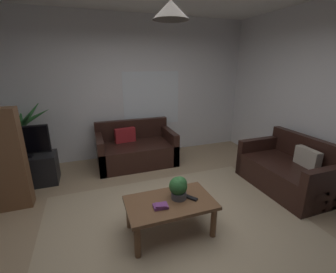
{
  "coord_description": "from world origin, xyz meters",
  "views": [
    {
      "loc": [
        -0.91,
        -2.25,
        1.92
      ],
      "look_at": [
        0.0,
        0.3,
        1.05
      ],
      "focal_mm": 24.32,
      "sensor_mm": 36.0,
      "label": 1
    }
  ],
  "objects_px": {
    "couch_right_side": "(288,172)",
    "tv_stand": "(28,171)",
    "coffee_table": "(170,206)",
    "tv": "(21,142)",
    "book_on_table_1": "(161,205)",
    "potted_plant_on_table": "(179,187)",
    "book_on_table_0": "(161,206)",
    "pendant_lamp": "(171,10)",
    "couch_under_window": "(136,150)",
    "remote_on_table_0": "(191,198)",
    "potted_palm_corner": "(25,140)"
  },
  "relations": [
    {
      "from": "book_on_table_0",
      "to": "tv",
      "type": "height_order",
      "value": "tv"
    },
    {
      "from": "couch_right_side",
      "to": "tv_stand",
      "type": "distance_m",
      "value": 4.22
    },
    {
      "from": "couch_right_side",
      "to": "coffee_table",
      "type": "relative_size",
      "value": 1.39
    },
    {
      "from": "potted_plant_on_table",
      "to": "pendant_lamp",
      "type": "distance_m",
      "value": 1.81
    },
    {
      "from": "book_on_table_0",
      "to": "potted_plant_on_table",
      "type": "distance_m",
      "value": 0.31
    },
    {
      "from": "couch_right_side",
      "to": "tv_stand",
      "type": "relative_size",
      "value": 1.56
    },
    {
      "from": "book_on_table_1",
      "to": "tv_stand",
      "type": "bearing_deg",
      "value": 131.01
    },
    {
      "from": "couch_right_side",
      "to": "book_on_table_0",
      "type": "bearing_deg",
      "value": -80.05
    },
    {
      "from": "book_on_table_0",
      "to": "potted_plant_on_table",
      "type": "bearing_deg",
      "value": 22.72
    },
    {
      "from": "couch_right_side",
      "to": "potted_palm_corner",
      "type": "xyz_separation_m",
      "value": [
        -4.01,
        1.99,
        0.35
      ]
    },
    {
      "from": "couch_right_side",
      "to": "book_on_table_0",
      "type": "distance_m",
      "value": 2.31
    },
    {
      "from": "coffee_table",
      "to": "tv",
      "type": "xyz_separation_m",
      "value": [
        -1.81,
        1.81,
        0.41
      ]
    },
    {
      "from": "coffee_table",
      "to": "pendant_lamp",
      "type": "bearing_deg",
      "value": 180.0
    },
    {
      "from": "couch_under_window",
      "to": "pendant_lamp",
      "type": "relative_size",
      "value": 2.74
    },
    {
      "from": "tv_stand",
      "to": "potted_palm_corner",
      "type": "xyz_separation_m",
      "value": [
        -0.06,
        0.48,
        0.38
      ]
    },
    {
      "from": "couch_right_side",
      "to": "tv_stand",
      "type": "xyz_separation_m",
      "value": [
        -3.94,
        1.51,
        -0.02
      ]
    },
    {
      "from": "tv",
      "to": "potted_palm_corner",
      "type": "xyz_separation_m",
      "value": [
        -0.06,
        0.5,
        -0.13
      ]
    },
    {
      "from": "couch_under_window",
      "to": "coffee_table",
      "type": "height_order",
      "value": "couch_under_window"
    },
    {
      "from": "remote_on_table_0",
      "to": "tv_stand",
      "type": "height_order",
      "value": "tv_stand"
    },
    {
      "from": "tv",
      "to": "coffee_table",
      "type": "bearing_deg",
      "value": -45.03
    },
    {
      "from": "remote_on_table_0",
      "to": "tv",
      "type": "bearing_deg",
      "value": 103.07
    },
    {
      "from": "book_on_table_1",
      "to": "potted_plant_on_table",
      "type": "height_order",
      "value": "potted_plant_on_table"
    },
    {
      "from": "tv",
      "to": "book_on_table_0",
      "type": "bearing_deg",
      "value": -48.43
    },
    {
      "from": "remote_on_table_0",
      "to": "tv",
      "type": "xyz_separation_m",
      "value": [
        -2.06,
        1.85,
        0.33
      ]
    },
    {
      "from": "couch_under_window",
      "to": "remote_on_table_0",
      "type": "height_order",
      "value": "couch_under_window"
    },
    {
      "from": "coffee_table",
      "to": "potted_plant_on_table",
      "type": "relative_size",
      "value": 3.73
    },
    {
      "from": "coffee_table",
      "to": "book_on_table_0",
      "type": "height_order",
      "value": "book_on_table_0"
    },
    {
      "from": "remote_on_table_0",
      "to": "tv",
      "type": "height_order",
      "value": "tv"
    },
    {
      "from": "potted_palm_corner",
      "to": "couch_right_side",
      "type": "bearing_deg",
      "value": -26.41
    },
    {
      "from": "tv_stand",
      "to": "tv",
      "type": "distance_m",
      "value": 0.51
    },
    {
      "from": "remote_on_table_0",
      "to": "potted_palm_corner",
      "type": "height_order",
      "value": "potted_palm_corner"
    },
    {
      "from": "tv_stand",
      "to": "pendant_lamp",
      "type": "distance_m",
      "value": 3.34
    },
    {
      "from": "book_on_table_1",
      "to": "tv_stand",
      "type": "height_order",
      "value": "tv_stand"
    },
    {
      "from": "potted_plant_on_table",
      "to": "potted_palm_corner",
      "type": "bearing_deg",
      "value": 131.18
    },
    {
      "from": "tv_stand",
      "to": "remote_on_table_0",
      "type": "bearing_deg",
      "value": -42.22
    },
    {
      "from": "book_on_table_0",
      "to": "book_on_table_1",
      "type": "xyz_separation_m",
      "value": [
        0.0,
        -0.02,
        0.02
      ]
    },
    {
      "from": "coffee_table",
      "to": "remote_on_table_0",
      "type": "xyz_separation_m",
      "value": [
        0.25,
        -0.03,
        0.08
      ]
    },
    {
      "from": "book_on_table_0",
      "to": "tv_stand",
      "type": "distance_m",
      "value": 2.54
    },
    {
      "from": "couch_right_side",
      "to": "remote_on_table_0",
      "type": "distance_m",
      "value": 1.92
    },
    {
      "from": "book_on_table_1",
      "to": "coffee_table",
      "type": "bearing_deg",
      "value": 32.78
    },
    {
      "from": "potted_plant_on_table",
      "to": "potted_palm_corner",
      "type": "height_order",
      "value": "potted_palm_corner"
    },
    {
      "from": "couch_under_window",
      "to": "book_on_table_1",
      "type": "xyz_separation_m",
      "value": [
        -0.18,
        -2.18,
        0.18
      ]
    },
    {
      "from": "couch_under_window",
      "to": "potted_plant_on_table",
      "type": "distance_m",
      "value": 2.08
    },
    {
      "from": "couch_under_window",
      "to": "couch_right_side",
      "type": "height_order",
      "value": "same"
    },
    {
      "from": "couch_right_side",
      "to": "potted_palm_corner",
      "type": "height_order",
      "value": "potted_palm_corner"
    },
    {
      "from": "coffee_table",
      "to": "potted_plant_on_table",
      "type": "height_order",
      "value": "potted_plant_on_table"
    },
    {
      "from": "potted_plant_on_table",
      "to": "book_on_table_1",
      "type": "bearing_deg",
      "value": -154.23
    },
    {
      "from": "potted_palm_corner",
      "to": "pendant_lamp",
      "type": "relative_size",
      "value": 2.43
    },
    {
      "from": "couch_under_window",
      "to": "potted_plant_on_table",
      "type": "xyz_separation_m",
      "value": [
        0.08,
        -2.06,
        0.29
      ]
    },
    {
      "from": "coffee_table",
      "to": "pendant_lamp",
      "type": "xyz_separation_m",
      "value": [
        -0.0,
        0.0,
        2.03
      ]
    }
  ]
}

